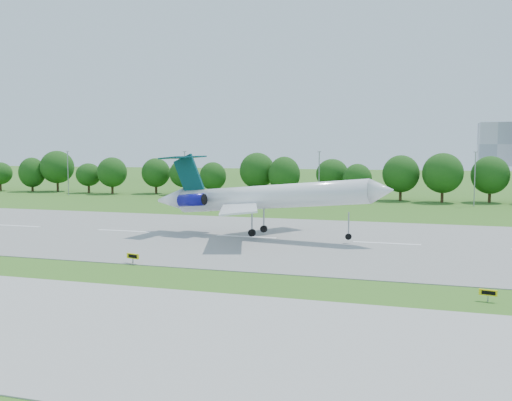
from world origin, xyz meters
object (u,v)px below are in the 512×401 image
at_px(airliner, 259,196).
at_px(service_vehicle_a, 234,198).
at_px(taxi_sign_left, 133,256).
at_px(service_vehicle_b, 290,199).

bearing_deg(airliner, service_vehicle_a, 119.83).
bearing_deg(taxi_sign_left, service_vehicle_a, 115.32).
xyz_separation_m(taxi_sign_left, service_vehicle_b, (-0.60, 77.85, -0.31)).
distance_m(airliner, service_vehicle_b, 56.50).
bearing_deg(service_vehicle_b, taxi_sign_left, -170.02).
distance_m(airliner, service_vehicle_a, 58.94).
bearing_deg(service_vehicle_a, airliner, -163.93).
distance_m(airliner, taxi_sign_left, 24.21).
bearing_deg(service_vehicle_b, service_vehicle_a, 105.11).
bearing_deg(airliner, service_vehicle_b, 106.12).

